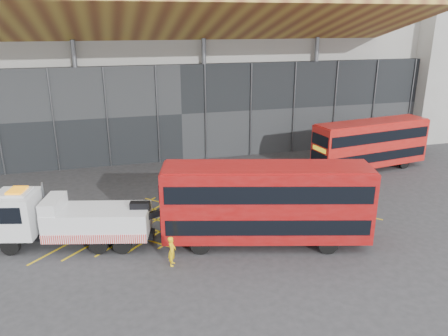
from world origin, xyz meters
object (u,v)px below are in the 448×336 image
object	(u,v)px
bus_second	(370,143)
worker	(172,251)
recovery_truck	(68,219)
bus_towed	(266,201)

from	to	relation	value
bus_second	worker	xyz separation A→B (m)	(-17.38, -10.33, -1.43)
recovery_truck	worker	distance (m)	6.02
bus_second	worker	size ratio (longest dim) A/B	6.54
recovery_truck	worker	world-z (taller)	recovery_truck
worker	bus_towed	bearing A→B (deg)	-60.84
recovery_truck	bus_towed	world-z (taller)	bus_towed
bus_towed	worker	bearing A→B (deg)	-155.29
recovery_truck	bus_towed	bearing A→B (deg)	0.02
bus_second	bus_towed	bearing A→B (deg)	-150.87
worker	bus_second	bearing A→B (deg)	-40.09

